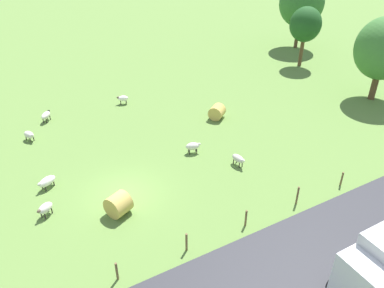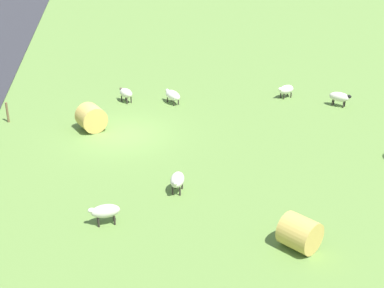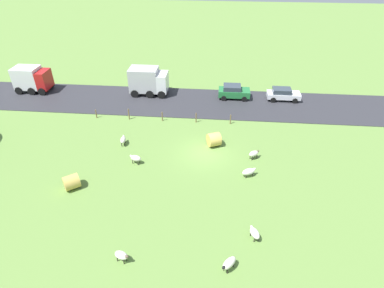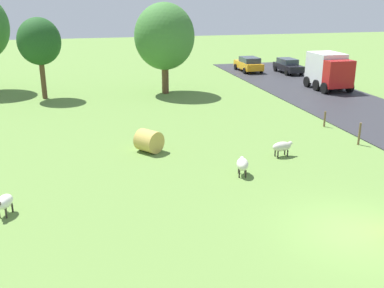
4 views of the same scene
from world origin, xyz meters
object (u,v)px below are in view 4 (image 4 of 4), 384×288
object	(u,v)px
sheep_6	(4,202)
car_0	(288,66)
tree_1	(164,37)
truck_1	(329,70)
sheep_1	(282,146)
car_3	(249,64)
hay_bale_1	(149,141)
tree_0	(39,42)
sheep_2	(242,164)

from	to	relation	value
sheep_6	car_0	distance (m)	37.15
tree_1	truck_1	size ratio (longest dim) A/B	1.76
sheep_1	car_0	world-z (taller)	car_0
sheep_6	truck_1	size ratio (longest dim) A/B	0.25
sheep_6	car_3	xyz separation A→B (m)	(21.22, 29.47, 0.34)
hay_bale_1	tree_0	distance (m)	16.77
sheep_2	tree_1	size ratio (longest dim) A/B	0.15
truck_1	car_0	world-z (taller)	truck_1
tree_1	tree_0	bearing A→B (deg)	178.25
sheep_6	tree_1	distance (m)	23.45
tree_0	truck_1	bearing A→B (deg)	-5.99
sheep_2	sheep_6	size ratio (longest dim) A/B	1.08
car_0	sheep_1	bearing A→B (deg)	-116.28
hay_bale_1	truck_1	xyz separation A→B (m)	(17.96, 12.50, 1.16)
tree_1	car_3	distance (m)	14.60
sheep_6	tree_0	world-z (taller)	tree_0
sheep_2	truck_1	bearing A→B (deg)	49.88
hay_bale_1	tree_0	bearing A→B (deg)	112.62
tree_1	truck_1	world-z (taller)	tree_1
sheep_6	truck_1	xyz separation A→B (m)	(24.46, 18.45, 1.21)
sheep_1	car_0	xyz separation A→B (m)	(11.85, 24.00, 0.30)
tree_1	car_0	xyz separation A→B (m)	(14.76, 6.82, -3.92)
sheep_6	car_3	world-z (taller)	car_3
sheep_2	tree_0	size ratio (longest dim) A/B	0.18
tree_0	car_0	distance (m)	25.86
sheep_1	truck_1	size ratio (longest dim) A/B	0.28
sheep_1	hay_bale_1	xyz separation A→B (m)	(-6.63, 2.45, 0.05)
tree_1	car_0	bearing A→B (deg)	24.79
tree_0	truck_1	world-z (taller)	tree_0
sheep_6	tree_1	xyz separation A→B (m)	(10.22, 20.68, 4.22)
sheep_1	car_3	distance (m)	27.21
hay_bale_1	car_3	xyz separation A→B (m)	(14.72, 23.52, 0.29)
tree_0	truck_1	distance (m)	24.52
sheep_1	sheep_6	bearing A→B (deg)	-165.09
hay_bale_1	car_0	xyz separation A→B (m)	(18.48, 21.55, 0.25)
sheep_6	hay_bale_1	bearing A→B (deg)	42.46
sheep_1	hay_bale_1	bearing A→B (deg)	159.68
car_3	hay_bale_1	bearing A→B (deg)	-122.04
tree_0	sheep_1	bearing A→B (deg)	-53.60
tree_0	car_3	world-z (taller)	tree_0
car_3	tree_0	bearing A→B (deg)	-157.99
sheep_2	hay_bale_1	bearing A→B (deg)	130.11
sheep_1	car_0	distance (m)	26.77
sheep_2	hay_bale_1	distance (m)	5.77
sheep_2	truck_1	size ratio (longest dim) A/B	0.27
hay_bale_1	car_0	world-z (taller)	car_0
tree_0	car_0	world-z (taller)	tree_0
truck_1	sheep_6	bearing A→B (deg)	-142.98
truck_1	car_0	distance (m)	9.11
sheep_2	truck_1	world-z (taller)	truck_1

